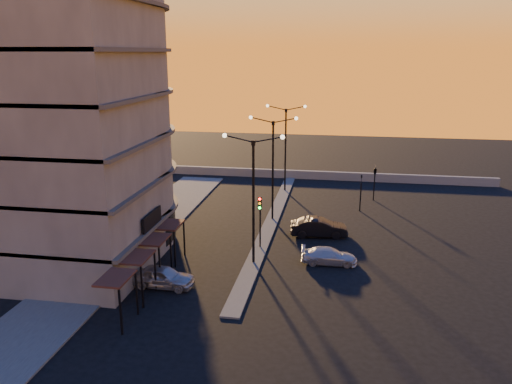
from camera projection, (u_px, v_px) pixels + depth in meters
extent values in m
plane|color=black|center=(253.00, 263.00, 36.38)|extent=(120.00, 120.00, 0.00)
cube|color=#494947|center=(139.00, 235.00, 41.87)|extent=(5.00, 40.00, 0.12)
cube|color=#494947|center=(272.00, 219.00, 45.85)|extent=(1.20, 36.00, 0.12)
cube|color=slate|center=(307.00, 175.00, 60.59)|extent=(44.00, 0.50, 1.00)
cylinder|color=#605A55|center=(73.00, 85.00, 37.18)|extent=(14.00, 14.00, 25.00)
cube|color=#605A55|center=(34.00, 90.00, 32.44)|extent=(14.00, 10.00, 25.00)
cylinder|color=black|center=(87.00, 223.00, 40.13)|extent=(14.16, 14.16, 2.40)
cube|color=black|center=(152.00, 220.00, 34.62)|extent=(0.15, 3.20, 1.20)
cylinder|color=black|center=(253.00, 204.00, 35.17)|extent=(0.18, 0.18, 9.00)
cube|color=black|center=(253.00, 143.00, 33.98)|extent=(0.25, 0.25, 0.35)
sphere|color=#FFE5B2|center=(225.00, 135.00, 34.18)|extent=(0.32, 0.32, 0.32)
sphere|color=#FFE5B2|center=(283.00, 137.00, 33.53)|extent=(0.32, 0.32, 0.32)
cylinder|color=black|center=(273.00, 172.00, 44.66)|extent=(0.18, 0.18, 9.00)
cube|color=black|center=(273.00, 123.00, 43.47)|extent=(0.25, 0.25, 0.35)
sphere|color=#FFE5B2|center=(251.00, 117.00, 43.67)|extent=(0.32, 0.32, 0.32)
sphere|color=#FFE5B2|center=(296.00, 118.00, 43.02)|extent=(0.32, 0.32, 0.32)
cylinder|color=black|center=(285.00, 151.00, 54.15)|extent=(0.18, 0.18, 9.00)
cube|color=black|center=(286.00, 110.00, 52.96)|extent=(0.25, 0.25, 0.35)
sphere|color=#FFE5B2|center=(267.00, 106.00, 53.16)|extent=(0.32, 0.32, 0.32)
sphere|color=#FFE5B2|center=(305.00, 106.00, 52.51)|extent=(0.32, 0.32, 0.32)
cylinder|color=black|center=(260.00, 229.00, 38.80)|extent=(0.12, 0.12, 3.20)
cube|color=black|center=(260.00, 203.00, 38.04)|extent=(0.28, 0.16, 1.00)
sphere|color=#FF0C05|center=(260.00, 199.00, 37.86)|extent=(0.20, 0.20, 0.20)
sphere|color=orange|center=(260.00, 203.00, 37.95)|extent=(0.20, 0.20, 0.20)
sphere|color=#0CFF26|center=(260.00, 208.00, 38.04)|extent=(0.20, 0.20, 0.20)
cylinder|color=black|center=(360.00, 197.00, 47.99)|extent=(0.12, 0.12, 2.80)
imported|color=black|center=(362.00, 179.00, 47.50)|extent=(0.13, 0.16, 0.80)
cylinder|color=black|center=(374.00, 187.00, 51.54)|extent=(0.12, 0.12, 2.80)
imported|color=black|center=(375.00, 170.00, 51.05)|extent=(0.42, 1.99, 0.80)
imported|color=#ADAFB5|center=(162.00, 277.00, 32.57)|extent=(4.25, 1.80, 1.43)
imported|color=black|center=(319.00, 227.00, 41.54)|extent=(4.88, 2.18, 1.55)
imported|color=#B7B9C0|center=(329.00, 256.00, 36.20)|extent=(4.10, 1.79, 1.17)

